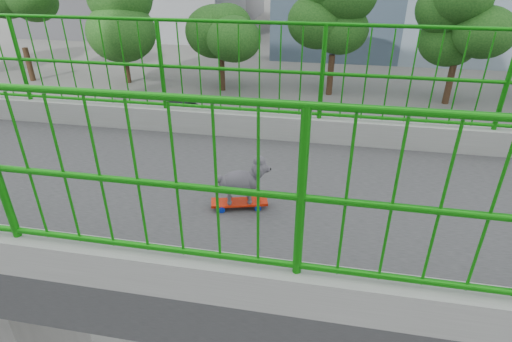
{
  "coord_description": "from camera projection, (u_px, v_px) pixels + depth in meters",
  "views": [
    {
      "loc": [
        3.38,
        4.11,
        9.07
      ],
      "look_at": [
        -0.26,
        3.42,
        7.1
      ],
      "focal_mm": 28.41,
      "sensor_mm": 36.0,
      "label": 1
    }
  ],
  "objects": [
    {
      "name": "road",
      "position": [
        235.0,
        172.0,
        19.14
      ],
      "size": [
        18.0,
        90.0,
        0.02
      ],
      "primitive_type": "cube",
      "color": "black",
      "rests_on": "ground"
    },
    {
      "name": "footbridge",
      "position": [
        2.0,
        281.0,
        5.42
      ],
      "size": [
        3.0,
        24.0,
        7.0
      ],
      "color": "#2D2D2F",
      "rests_on": "ground"
    },
    {
      "name": "street_trees",
      "position": [
        292.0,
        27.0,
        28.04
      ],
      "size": [
        5.3,
        60.4,
        7.26
      ],
      "color": "black",
      "rests_on": "ground"
    },
    {
      "name": "skateboard",
      "position": [
        239.0,
        203.0,
        3.74
      ],
      "size": [
        0.28,
        0.54,
        0.07
      ],
      "rotation": [
        0.0,
        0.0,
        0.27
      ],
      "color": "red",
      "rests_on": "footbridge"
    },
    {
      "name": "poodle",
      "position": [
        242.0,
        180.0,
        3.63
      ],
      "size": [
        0.29,
        0.49,
        0.42
      ],
      "rotation": [
        0.0,
        0.0,
        0.27
      ],
      "color": "#29272C",
      "rests_on": "skateboard"
    },
    {
      "name": "car_1",
      "position": [
        10.0,
        182.0,
        16.97
      ],
      "size": [
        1.45,
        4.17,
        1.37
      ],
      "primitive_type": "imported",
      "color": "#B80807",
      "rests_on": "ground"
    },
    {
      "name": "car_2",
      "position": [
        203.0,
        162.0,
        18.5
      ],
      "size": [
        2.45,
        5.31,
        1.48
      ],
      "primitive_type": "imported",
      "rotation": [
        0.0,
        0.0,
        3.14
      ],
      "color": "black",
      "rests_on": "ground"
    },
    {
      "name": "car_3",
      "position": [
        117.0,
        127.0,
        22.24
      ],
      "size": [
        2.1,
        5.17,
        1.5
      ],
      "primitive_type": "imported",
      "rotation": [
        0.0,
        0.0,
        3.14
      ],
      "color": "silver",
      "rests_on": "ground"
    },
    {
      "name": "car_4",
      "position": [
        186.0,
        111.0,
        24.57
      ],
      "size": [
        1.67,
        4.15,
        1.42
      ],
      "primitive_type": "imported",
      "rotation": [
        0.0,
        0.0,
        3.14
      ],
      "color": "black",
      "rests_on": "ground"
    },
    {
      "name": "car_5",
      "position": [
        334.0,
        274.0,
        11.95
      ],
      "size": [
        1.63,
        4.67,
        1.54
      ],
      "primitive_type": "imported",
      "color": "black",
      "rests_on": "ground"
    }
  ]
}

